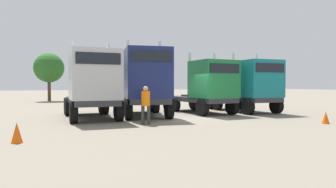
# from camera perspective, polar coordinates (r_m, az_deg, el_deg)

# --- Properties ---
(ground) EXTENTS (200.00, 200.00, 0.00)m
(ground) POSITION_cam_1_polar(r_m,az_deg,el_deg) (17.16, 3.96, -4.51)
(ground) COLOR gray
(semi_truck_silver) EXTENTS (2.66, 6.39, 4.23)m
(semi_truck_silver) POSITION_cam_1_polar(r_m,az_deg,el_deg) (16.65, -13.80, 1.84)
(semi_truck_silver) COLOR #333338
(semi_truck_silver) RESTS_ON ground
(semi_truck_navy) EXTENTS (3.48, 6.44, 4.46)m
(semi_truck_navy) POSITION_cam_1_polar(r_m,az_deg,el_deg) (17.43, -4.17, 2.13)
(semi_truck_navy) COLOR #333338
(semi_truck_navy) RESTS_ON ground
(semi_truck_green) EXTENTS (2.90, 5.96, 3.95)m
(semi_truck_green) POSITION_cam_1_polar(r_m,az_deg,el_deg) (19.65, 7.40, 1.37)
(semi_truck_green) COLOR #333338
(semi_truck_green) RESTS_ON ground
(semi_truck_teal) EXTENTS (2.75, 6.15, 4.03)m
(semi_truck_teal) POSITION_cam_1_polar(r_m,az_deg,el_deg) (21.14, 15.31, 1.48)
(semi_truck_teal) COLOR #333338
(semi_truck_teal) RESTS_ON ground
(visitor_in_hivis) EXTENTS (0.56, 0.56, 1.80)m
(visitor_in_hivis) POSITION_cam_1_polar(r_m,az_deg,el_deg) (14.32, -4.18, -1.53)
(visitor_in_hivis) COLOR #363636
(visitor_in_hivis) RESTS_ON ground
(traffic_cone_near) EXTENTS (0.36, 0.36, 0.59)m
(traffic_cone_near) POSITION_cam_1_polar(r_m,az_deg,el_deg) (16.45, 27.35, -3.93)
(traffic_cone_near) COLOR #F2590C
(traffic_cone_near) RESTS_ON ground
(traffic_cone_far) EXTENTS (0.36, 0.36, 0.66)m
(traffic_cone_far) POSITION_cam_1_polar(r_m,az_deg,el_deg) (10.91, -26.37, -6.50)
(traffic_cone_far) COLOR #F2590C
(traffic_cone_far) RESTS_ON ground
(oak_far_left) EXTENTS (3.36, 3.36, 5.51)m
(oak_far_left) POSITION_cam_1_polar(r_m,az_deg,el_deg) (37.55, -21.32, 4.56)
(oak_far_left) COLOR #4C3823
(oak_far_left) RESTS_ON ground
(oak_far_centre) EXTENTS (3.50, 3.50, 5.34)m
(oak_far_centre) POSITION_cam_1_polar(r_m,az_deg,el_deg) (33.05, -10.29, 4.65)
(oak_far_centre) COLOR #4C3823
(oak_far_centre) RESTS_ON ground
(oak_far_right) EXTENTS (3.89, 3.89, 5.58)m
(oak_far_right) POSITION_cam_1_polar(r_m,az_deg,el_deg) (39.62, -5.64, 4.25)
(oak_far_right) COLOR #4C3823
(oak_far_right) RESTS_ON ground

